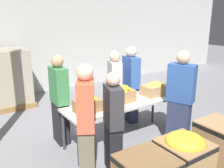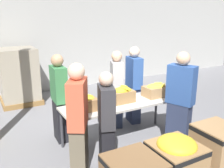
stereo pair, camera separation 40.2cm
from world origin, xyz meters
name	(u,v)px [view 1 (the left image)]	position (x,y,z in m)	size (l,w,h in m)	color
ground_plane	(122,140)	(0.00, 0.00, 0.00)	(30.00, 30.00, 0.00)	gray
wall_back	(45,26)	(0.00, 3.96, 2.00)	(16.00, 0.08, 4.00)	#B7B7B2
sorting_table	(122,105)	(0.00, 0.00, 0.71)	(2.25, 0.71, 0.77)	beige
banana_box_0	(87,104)	(-0.75, -0.03, 0.90)	(0.43, 0.29, 0.27)	olive
banana_box_1	(123,94)	(0.04, 0.03, 0.92)	(0.42, 0.33, 0.30)	#A37A4C
banana_box_2	(154,89)	(0.80, 0.00, 0.90)	(0.48, 0.34, 0.27)	tan
volunteer_0	(86,125)	(-1.10, -0.65, 0.86)	(0.44, 0.52, 1.73)	#6B604C
volunteer_1	(180,99)	(0.81, -0.66, 0.87)	(0.40, 0.52, 1.75)	#2D3856
volunteer_2	(131,85)	(0.70, 0.65, 0.84)	(0.31, 0.49, 1.70)	#2D3856
volunteer_3	(113,124)	(-0.67, -0.69, 0.78)	(0.34, 0.47, 1.57)	black
volunteer_4	(60,100)	(-0.99, 0.59, 0.83)	(0.24, 0.46, 1.67)	black
volunteer_5	(115,90)	(0.26, 0.63, 0.81)	(0.36, 0.49, 1.64)	#2D3856
donation_bin_1	(184,158)	(-0.03, -1.51, 0.41)	(0.64, 0.64, 0.78)	#A37A4C
donation_bin_2	(219,142)	(0.81, -1.51, 0.39)	(0.62, 0.62, 0.73)	tan
pallet_stack_0	(10,79)	(-1.31, 3.17, 0.74)	(1.02, 1.02, 1.49)	olive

